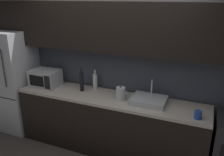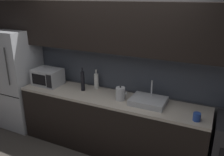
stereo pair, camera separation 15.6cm
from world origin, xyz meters
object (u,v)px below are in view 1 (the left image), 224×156
kettle (121,93)px  wine_bottle_white (95,81)px  microwave (45,78)px  mug_blue (198,115)px  wine_bottle_dark (82,81)px  refrigerator (14,81)px

kettle → wine_bottle_white: size_ratio=0.68×
microwave → wine_bottle_white: bearing=14.2°
mug_blue → microwave: bearing=175.6°
microwave → kettle: (1.35, -0.04, -0.04)m
microwave → mug_blue: microwave is taller
microwave → wine_bottle_dark: bearing=2.7°
kettle → mug_blue: (1.06, -0.15, -0.04)m
microwave → mug_blue: (2.41, -0.18, -0.08)m
refrigerator → kettle: (2.03, -0.02, 0.11)m
wine_bottle_dark → mug_blue: bearing=-7.1°
wine_bottle_dark → wine_bottle_white: wine_bottle_dark is taller
kettle → wine_bottle_white: 0.59m
refrigerator → wine_bottle_dark: refrigerator is taller
kettle → wine_bottle_dark: (-0.68, 0.07, 0.06)m
microwave → wine_bottle_white: 0.84m
mug_blue → wine_bottle_white: bearing=166.2°
microwave → kettle: 1.35m
wine_bottle_white → microwave: bearing=-165.8°
kettle → microwave: bearing=178.5°
kettle → wine_bottle_white: (-0.53, 0.24, 0.03)m
refrigerator → kettle: size_ratio=8.38×
mug_blue → kettle: bearing=172.0°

